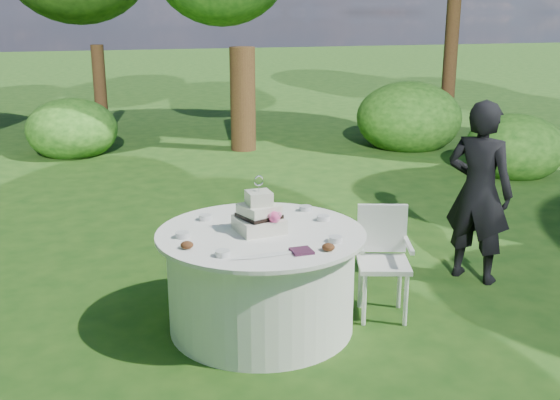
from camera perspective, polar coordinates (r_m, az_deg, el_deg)
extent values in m
plane|color=#183E11|center=(5.16, -1.61, -10.88)|extent=(80.00, 80.00, 0.00)
cube|color=#441D35|center=(4.45, 1.90, -4.46)|extent=(0.14, 0.14, 0.02)
ellipsoid|color=silver|center=(4.38, -1.31, -4.84)|extent=(0.48, 0.07, 0.01)
imported|color=black|center=(6.02, 16.92, 0.67)|extent=(0.66, 0.71, 1.63)
cylinder|color=white|center=(5.00, -1.64, -7.10)|extent=(1.40, 1.40, 0.74)
cylinder|color=silver|center=(4.87, -1.68, -2.93)|extent=(1.56, 1.56, 0.03)
cube|color=beige|center=(4.86, -1.83, -2.14)|extent=(0.36, 0.36, 0.11)
cube|color=silver|center=(4.83, -1.84, -1.01)|extent=(0.31, 0.31, 0.11)
cube|color=white|center=(4.80, -1.85, 0.13)|extent=(0.17, 0.17, 0.11)
cube|color=black|center=(4.84, -1.83, -1.41)|extent=(0.33, 0.33, 0.03)
sphere|color=#EF468E|center=(4.74, -0.48, -1.53)|extent=(0.09, 0.09, 0.09)
cylinder|color=silver|center=(4.78, -1.85, 0.99)|extent=(0.01, 0.01, 0.05)
torus|color=silver|center=(4.77, -1.86, 1.69)|extent=(0.08, 0.02, 0.08)
cube|color=silver|center=(5.20, 9.01, -5.56)|extent=(0.50, 0.50, 0.04)
cube|color=white|center=(5.28, 8.87, -2.43)|extent=(0.38, 0.17, 0.39)
cylinder|color=white|center=(5.12, 7.35, -8.62)|extent=(0.03, 0.03, 0.42)
cylinder|color=white|center=(5.17, 10.90, -8.57)|extent=(0.03, 0.03, 0.42)
cylinder|color=white|center=(5.41, 7.00, -7.22)|extent=(0.03, 0.03, 0.42)
cylinder|color=silver|center=(5.45, 10.35, -7.18)|extent=(0.03, 0.03, 0.42)
cube|color=white|center=(5.12, 7.01, -3.91)|extent=(0.15, 0.35, 0.03)
cube|color=silver|center=(5.17, 11.14, -3.89)|extent=(0.15, 0.35, 0.03)
cylinder|color=silver|center=(5.16, -6.54, -1.51)|extent=(0.10, 0.10, 0.04)
cylinder|color=silver|center=(4.78, -8.51, -3.03)|extent=(0.10, 0.10, 0.04)
cylinder|color=silver|center=(5.37, 2.23, -0.73)|extent=(0.10, 0.10, 0.04)
cylinder|color=silver|center=(5.12, 3.79, -1.58)|extent=(0.10, 0.10, 0.04)
cylinder|color=silver|center=(4.65, 4.83, -3.43)|extent=(0.10, 0.10, 0.04)
cylinder|color=silver|center=(4.39, -5.03, -4.64)|extent=(0.10, 0.10, 0.04)
ellipsoid|color=#562D16|center=(4.56, -8.10, -3.89)|extent=(0.09, 0.09, 0.05)
ellipsoid|color=#562D16|center=(4.48, 4.23, -4.11)|extent=(0.09, 0.09, 0.05)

